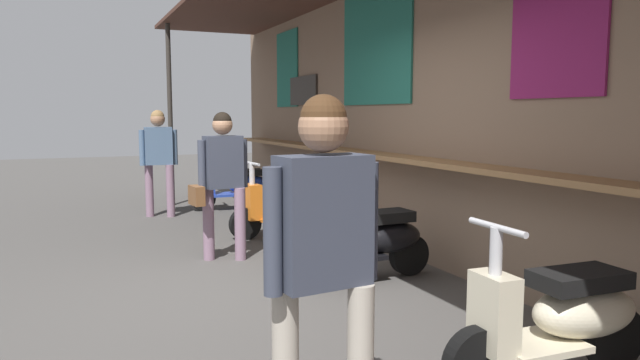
{
  "coord_description": "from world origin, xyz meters",
  "views": [
    {
      "loc": [
        4.67,
        -1.52,
        1.56
      ],
      "look_at": [
        -0.8,
        0.91,
        0.87
      ],
      "focal_mm": 32.4,
      "sensor_mm": 36.0,
      "label": 1
    }
  ],
  "objects_px": {
    "scooter_black": "(372,240)",
    "scooter_cream": "(562,317)",
    "shopper_browsing": "(159,152)",
    "shopper_passing": "(323,241)",
    "scooter_orange": "(287,205)",
    "shopper_with_handbag": "(222,172)",
    "scooter_blue": "(238,185)"
  },
  "relations": [
    {
      "from": "scooter_black",
      "to": "scooter_cream",
      "type": "distance_m",
      "value": 2.26
    },
    {
      "from": "shopper_passing",
      "to": "scooter_black",
      "type": "bearing_deg",
      "value": 140.77
    },
    {
      "from": "scooter_blue",
      "to": "scooter_cream",
      "type": "relative_size",
      "value": 1.0
    },
    {
      "from": "shopper_browsing",
      "to": "scooter_cream",
      "type": "bearing_deg",
      "value": -164.81
    },
    {
      "from": "scooter_blue",
      "to": "scooter_orange",
      "type": "height_order",
      "value": "same"
    },
    {
      "from": "scooter_black",
      "to": "shopper_with_handbag",
      "type": "distance_m",
      "value": 1.79
    },
    {
      "from": "scooter_blue",
      "to": "shopper_passing",
      "type": "relative_size",
      "value": 0.85
    },
    {
      "from": "scooter_black",
      "to": "shopper_with_handbag",
      "type": "relative_size",
      "value": 0.89
    },
    {
      "from": "scooter_orange",
      "to": "shopper_with_handbag",
      "type": "height_order",
      "value": "shopper_with_handbag"
    },
    {
      "from": "scooter_cream",
      "to": "scooter_black",
      "type": "bearing_deg",
      "value": -87.01
    },
    {
      "from": "scooter_blue",
      "to": "scooter_black",
      "type": "xyz_separation_m",
      "value": [
        4.51,
        0.0,
        0.0
      ]
    },
    {
      "from": "scooter_blue",
      "to": "shopper_passing",
      "type": "height_order",
      "value": "shopper_passing"
    },
    {
      "from": "scooter_orange",
      "to": "scooter_cream",
      "type": "distance_m",
      "value": 4.49
    },
    {
      "from": "scooter_blue",
      "to": "shopper_browsing",
      "type": "relative_size",
      "value": 0.87
    },
    {
      "from": "scooter_blue",
      "to": "scooter_black",
      "type": "height_order",
      "value": "same"
    },
    {
      "from": "scooter_cream",
      "to": "shopper_passing",
      "type": "bearing_deg",
      "value": 7.99
    },
    {
      "from": "scooter_orange",
      "to": "shopper_browsing",
      "type": "xyz_separation_m",
      "value": [
        -2.06,
        -1.29,
        0.6
      ]
    },
    {
      "from": "scooter_blue",
      "to": "scooter_black",
      "type": "distance_m",
      "value": 4.51
    },
    {
      "from": "shopper_with_handbag",
      "to": "scooter_black",
      "type": "bearing_deg",
      "value": 32.99
    },
    {
      "from": "scooter_orange",
      "to": "shopper_with_handbag",
      "type": "distance_m",
      "value": 1.53
    },
    {
      "from": "shopper_passing",
      "to": "shopper_browsing",
      "type": "bearing_deg",
      "value": 171.74
    },
    {
      "from": "scooter_black",
      "to": "scooter_orange",
      "type": "bearing_deg",
      "value": -91.42
    },
    {
      "from": "scooter_cream",
      "to": "shopper_with_handbag",
      "type": "height_order",
      "value": "shopper_with_handbag"
    },
    {
      "from": "scooter_blue",
      "to": "scooter_orange",
      "type": "distance_m",
      "value": 2.28
    },
    {
      "from": "scooter_orange",
      "to": "shopper_with_handbag",
      "type": "relative_size",
      "value": 0.89
    },
    {
      "from": "shopper_with_handbag",
      "to": "shopper_passing",
      "type": "distance_m",
      "value": 3.75
    },
    {
      "from": "scooter_blue",
      "to": "scooter_orange",
      "type": "bearing_deg",
      "value": 94.5
    },
    {
      "from": "scooter_black",
      "to": "scooter_cream",
      "type": "relative_size",
      "value": 1.0
    },
    {
      "from": "scooter_blue",
      "to": "shopper_with_handbag",
      "type": "relative_size",
      "value": 0.89
    },
    {
      "from": "scooter_blue",
      "to": "shopper_browsing",
      "type": "bearing_deg",
      "value": 14.42
    },
    {
      "from": "shopper_browsing",
      "to": "shopper_passing",
      "type": "relative_size",
      "value": 0.99
    },
    {
      "from": "scooter_cream",
      "to": "shopper_browsing",
      "type": "xyz_separation_m",
      "value": [
        -6.55,
        -1.29,
        0.6
      ]
    }
  ]
}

